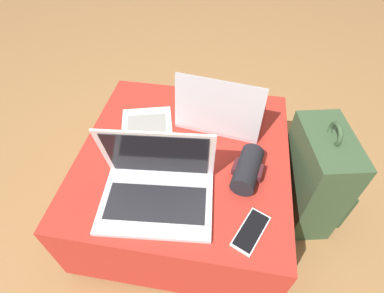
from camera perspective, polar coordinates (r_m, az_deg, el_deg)
The scene contains 8 objects.
ground_plane at distance 1.47m, azimuth -1.22°, elevation -10.97°, with size 14.00×14.00×0.00m, color #9E7042.
ottoman at distance 1.31m, azimuth -1.35°, elevation -6.57°, with size 0.81×0.83×0.38m.
laptop_near at distance 1.00m, azimuth -6.72°, elevation -7.52°, with size 0.40×0.29×0.27m.
laptop_far at distance 1.25m, azimuth 5.44°, elevation 6.40°, with size 0.37×0.28×0.25m.
cell_phone at distance 0.99m, azimuth 11.17°, elevation -15.52°, with size 0.13×0.17×0.01m.
backpack at distance 1.37m, azimuth 22.34°, elevation -5.92°, with size 0.28×0.35×0.55m.
paper_sheet at distance 1.26m, azimuth -8.60°, elevation 2.91°, with size 0.28×0.34×0.00m.
wrist_brace at distance 1.08m, azimuth 10.53°, elevation -4.27°, with size 0.12×0.19×0.08m.
Camera 1 is at (0.16, -0.75, 1.26)m, focal length 28.00 mm.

